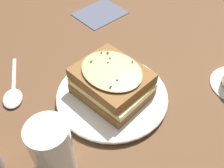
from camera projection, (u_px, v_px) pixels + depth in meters
ground_plane at (113, 110)px, 0.54m from camera, size 2.40×2.40×0.00m
dinner_plate at (112, 95)px, 0.56m from camera, size 0.24×0.24×0.02m
sandwich at (112, 82)px, 0.53m from camera, size 0.14×0.16×0.07m
water_glass at (52, 149)px, 0.42m from camera, size 0.07×0.07×0.11m
spoon at (13, 95)px, 0.56m from camera, size 0.09×0.16×0.01m
napkin at (100, 13)px, 0.79m from camera, size 0.15×0.13×0.00m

